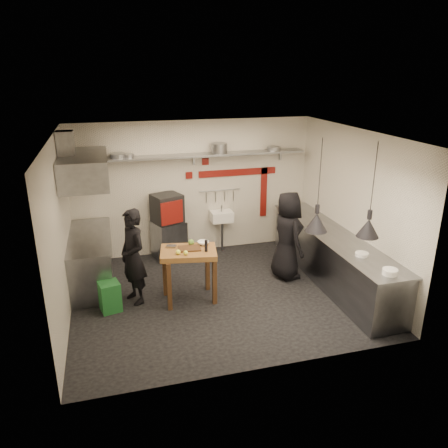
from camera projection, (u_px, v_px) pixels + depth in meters
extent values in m
plane|color=black|center=(220.00, 294.00, 7.70)|extent=(5.00, 5.00, 0.00)
plane|color=beige|center=(219.00, 134.00, 6.76)|extent=(5.00, 5.00, 0.00)
cube|color=silver|center=(194.00, 188.00, 9.14)|extent=(5.00, 0.04, 2.80)
cube|color=silver|center=(263.00, 274.00, 5.32)|extent=(5.00, 0.04, 2.80)
cube|color=silver|center=(60.00, 234.00, 6.61)|extent=(0.04, 4.20, 2.80)
cube|color=silver|center=(354.00, 208.00, 7.85)|extent=(0.04, 4.20, 2.80)
cube|color=maroon|center=(238.00, 172.00, 9.26)|extent=(1.70, 0.02, 0.14)
cube|color=maroon|center=(264.00, 192.00, 9.57)|extent=(0.14, 0.02, 1.10)
cube|color=maroon|center=(205.00, 162.00, 9.00)|extent=(0.14, 0.02, 0.14)
cube|color=maroon|center=(189.00, 175.00, 9.00)|extent=(0.14, 0.02, 0.14)
cube|color=slate|center=(195.00, 155.00, 8.73)|extent=(4.60, 0.34, 0.04)
cube|color=slate|center=(97.00, 164.00, 8.43)|extent=(0.04, 0.06, 0.24)
cube|color=slate|center=(194.00, 159.00, 8.90)|extent=(0.04, 0.06, 0.24)
cube|color=slate|center=(280.00, 154.00, 9.37)|extent=(0.04, 0.06, 0.24)
cylinder|color=slate|center=(118.00, 156.00, 8.34)|extent=(0.38, 0.38, 0.09)
cylinder|color=slate|center=(128.00, 156.00, 8.39)|extent=(0.23, 0.23, 0.07)
cylinder|color=slate|center=(219.00, 148.00, 8.82)|extent=(0.41, 0.41, 0.20)
cylinder|color=slate|center=(273.00, 149.00, 9.13)|extent=(0.35, 0.35, 0.08)
cube|color=slate|center=(169.00, 240.00, 9.06)|extent=(0.74, 0.71, 0.80)
cube|color=black|center=(167.00, 208.00, 8.83)|extent=(0.68, 0.66, 0.58)
cube|color=maroon|center=(172.00, 213.00, 8.56)|extent=(0.46, 0.19, 0.46)
cube|color=black|center=(170.00, 213.00, 8.56)|extent=(0.35, 0.14, 0.34)
cube|color=white|center=(222.00, 216.00, 9.32)|extent=(0.46, 0.34, 0.22)
cylinder|color=slate|center=(222.00, 208.00, 9.26)|extent=(0.03, 0.03, 0.14)
cylinder|color=slate|center=(222.00, 236.00, 9.43)|extent=(0.06, 0.06, 0.66)
cylinder|color=slate|center=(220.00, 190.00, 9.27)|extent=(0.90, 0.02, 0.02)
cube|color=slate|center=(332.00, 258.00, 8.08)|extent=(0.70, 3.80, 0.90)
cube|color=slate|center=(334.00, 235.00, 7.93)|extent=(0.76, 3.90, 0.03)
cylinder|color=white|center=(390.00, 272.00, 6.34)|extent=(0.25, 0.25, 0.09)
cylinder|color=white|center=(362.00, 254.00, 6.99)|extent=(0.28, 0.28, 0.05)
cube|color=slate|center=(91.00, 261.00, 7.97)|extent=(0.70, 1.90, 0.90)
cube|color=slate|center=(89.00, 237.00, 7.82)|extent=(0.76, 2.00, 0.03)
cube|color=slate|center=(84.00, 169.00, 7.41)|extent=(0.78, 1.60, 0.50)
cube|color=slate|center=(66.00, 146.00, 7.22)|extent=(0.28, 0.28, 0.50)
cube|color=#1C5F27|center=(110.00, 296.00, 7.12)|extent=(0.38, 0.38, 0.50)
cube|color=#492D18|center=(189.00, 248.00, 7.27)|extent=(0.39, 0.29, 0.02)
cylinder|color=black|center=(206.00, 246.00, 7.15)|extent=(0.05, 0.05, 0.20)
sphere|color=#F4FF47|center=(178.00, 252.00, 7.06)|extent=(0.10, 0.10, 0.08)
sphere|color=#F4FF47|center=(186.00, 253.00, 7.04)|extent=(0.08, 0.08, 0.08)
sphere|color=olive|center=(191.00, 242.00, 7.43)|extent=(0.14, 0.14, 0.10)
cube|color=slate|center=(171.00, 246.00, 7.35)|extent=(0.19, 0.16, 0.03)
imported|color=white|center=(203.00, 243.00, 7.45)|extent=(0.20, 0.20, 0.06)
imported|color=black|center=(133.00, 257.00, 7.23)|extent=(0.60, 0.71, 1.64)
imported|color=black|center=(287.00, 236.00, 8.10)|extent=(0.62, 0.87, 1.67)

